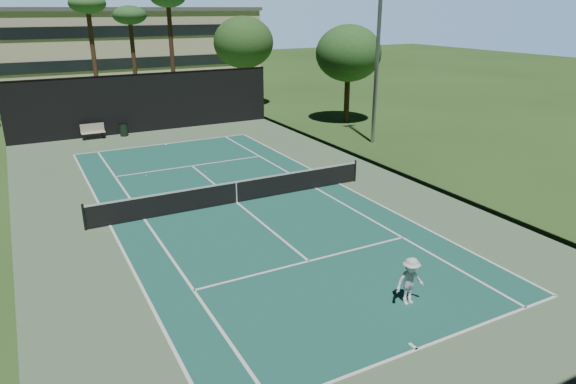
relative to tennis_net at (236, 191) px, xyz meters
name	(u,v)px	position (x,y,z in m)	size (l,w,h in m)	color
ground	(237,203)	(0.00, 0.00, -0.56)	(160.00, 160.00, 0.00)	#2B511E
apron_slab	(237,203)	(0.00, 0.00, -0.55)	(18.00, 32.00, 0.01)	#567653
court_surface	(237,203)	(0.00, 0.00, -0.55)	(10.97, 23.77, 0.01)	#1C5A4E
court_lines	(237,202)	(0.00, 0.00, -0.54)	(11.07, 23.87, 0.01)	white
tennis_net	(236,191)	(0.00, 0.00, 0.00)	(12.90, 0.10, 1.10)	black
fence	(235,159)	(0.00, 0.06, 1.45)	(18.04, 32.05, 4.03)	black
player	(410,281)	(1.27, -10.06, 0.18)	(0.95, 0.55, 1.48)	silver
tennis_ball_b	(133,198)	(-3.99, 2.67, -0.53)	(0.06, 0.06, 0.06)	#CBE834
tennis_ball_c	(205,172)	(0.27, 4.96, -0.52)	(0.08, 0.08, 0.08)	yellow
tennis_ball_d	(146,176)	(-2.66, 5.81, -0.53)	(0.06, 0.06, 0.06)	#E1F237
park_bench	(93,131)	(-3.82, 15.46, -0.01)	(1.50, 0.45, 1.02)	beige
trash_bin	(124,129)	(-1.85, 15.36, -0.08)	(0.56, 0.56, 0.95)	black
palm_a	(88,8)	(-2.00, 24.00, 7.63)	(2.80, 2.80, 9.32)	#4F3322
palm_b	(130,19)	(1.50, 26.00, 6.80)	(2.80, 2.80, 8.42)	#442E1D
palm_c	(168,3)	(4.00, 23.00, 8.05)	(2.80, 2.80, 9.77)	#432A1D
decid_tree_a	(243,43)	(10.00, 22.00, 4.86)	(5.12, 5.12, 7.62)	#43321D
decid_tree_b	(349,54)	(14.00, 12.00, 4.52)	(4.80, 4.80, 7.14)	#41301C
campus_building	(83,44)	(0.00, 45.98, 3.65)	(40.50, 12.50, 8.30)	beige
light_pole	(378,39)	(12.00, 6.00, 5.90)	(0.90, 0.25, 12.22)	#93959B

